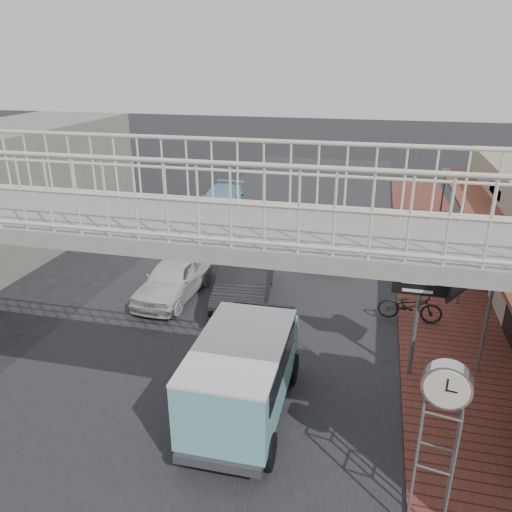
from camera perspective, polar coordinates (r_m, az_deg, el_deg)
The scene contains 13 objects.
ground at distance 13.75m, azimuth -5.47°, elevation -11.78°, with size 120.00×120.00×0.00m, color black.
road_strip at distance 13.75m, azimuth -5.47°, elevation -11.76°, with size 10.00×60.00×0.01m, color black.
sidewalk at distance 15.91m, azimuth 21.38°, elevation -8.14°, with size 3.00×40.00×0.10m, color brown.
footbridge at distance 8.99m, azimuth -14.48°, elevation -8.18°, with size 16.40×2.40×6.34m.
white_hatchback at distance 17.06m, azimuth -9.36°, elevation -2.47°, with size 1.59×3.94×1.34m, color silver.
dark_sedan at distance 16.43m, azimuth -1.30°, elevation -2.75°, with size 1.63×4.68×1.54m, color black.
angkot_curb at distance 21.08m, azimuth 8.98°, elevation 2.31°, with size 2.26×4.90×1.36m, color #6DBABD.
angkot_far at distance 26.72m, azimuth -4.13°, elevation 6.52°, with size 1.76×4.33×1.26m, color #72AAC7.
angkot_van at distance 11.11m, azimuth -1.48°, elevation -12.56°, with size 1.96×4.20×2.05m.
motorcycle_near at distance 15.85m, azimuth 17.20°, elevation -5.44°, with size 0.66×1.89×0.99m, color black.
motorcycle_far at distance 23.28m, azimuth 19.94°, elevation 3.09°, with size 0.54×1.90×1.14m, color black.
street_clock at distance 8.57m, azimuth 20.88°, elevation -14.39°, with size 0.80×0.70×3.14m.
arrow_sign at distance 12.44m, azimuth 22.09°, elevation -2.68°, with size 1.90×1.19×3.30m.
Camera 1 is at (3.94, -10.81, 7.53)m, focal length 35.00 mm.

